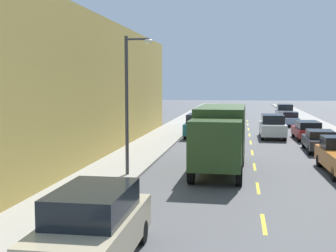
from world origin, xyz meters
The scene contains 15 objects.
ground_plane centered at (0.00, 30.00, 0.00)m, with size 160.00×160.00×0.00m, color #4C4C4F.
sidewalk_left centered at (-7.10, 28.00, 0.07)m, with size 3.20×120.00×0.14m, color #A39E93.
lane_centerline_dashes centered at (0.00, 24.50, 0.00)m, with size 0.14×47.20×0.01m.
apartment_block_opposite centered at (-13.70, 20.00, 4.16)m, with size 10.00×36.00×8.32m, color tan.
street_lamp centered at (-5.94, 13.33, 3.94)m, with size 1.35×0.28×6.53m.
delivery_box_truck centered at (-1.80, 15.64, 1.87)m, with size 2.56×8.00×3.26m.
parked_suv_teal centered at (-4.23, 29.73, 0.99)m, with size 2.02×4.83×1.93m.
parked_wagon_red centered at (4.43, 29.32, 0.80)m, with size 1.96×4.75×1.50m.
parked_sedan_black centered at (-4.28, 53.81, 0.75)m, with size 1.80×4.50×1.43m.
parked_suv_champagne centered at (-4.33, 3.02, 0.99)m, with size 1.97×4.81×1.93m.
parked_hatchback_sky centered at (4.27, 40.86, 0.76)m, with size 1.82×4.03×1.50m.
parked_sedan_charcoal centered at (4.35, 23.08, 0.75)m, with size 1.86×4.52×1.43m.
parked_sedan_navy centered at (-4.46, 39.19, 0.75)m, with size 1.92×4.55×1.43m.
parked_suv_silver centered at (4.45, 48.44, 0.99)m, with size 2.01×4.82×1.93m.
moving_white_sedan centered at (1.80, 30.11, 0.99)m, with size 1.95×4.80×1.93m.
Camera 1 is at (-0.78, -7.39, 4.50)m, focal length 48.31 mm.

